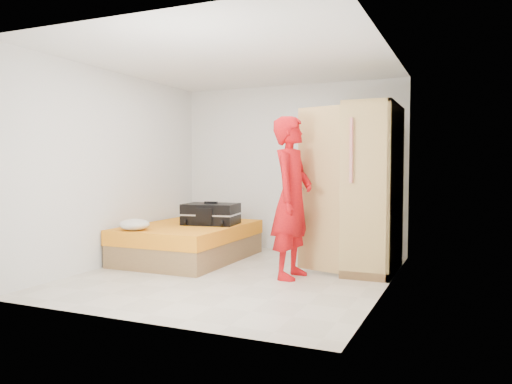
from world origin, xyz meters
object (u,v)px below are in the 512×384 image
at_px(person, 292,197).
at_px(wardrobe, 369,193).
at_px(bed, 189,242).
at_px(suitcase, 211,214).
at_px(round_cushion, 134,225).

bearing_deg(person, wardrobe, -45.72).
xyz_separation_m(bed, wardrobe, (2.50, 0.21, 0.75)).
height_order(person, suitcase, person).
height_order(wardrobe, suitcase, wardrobe).
bearing_deg(bed, person, -16.33).
xyz_separation_m(suitcase, round_cushion, (-0.59, -0.98, -0.07)).
bearing_deg(suitcase, round_cushion, -129.30).
bearing_deg(suitcase, person, -32.82).
bearing_deg(round_cushion, suitcase, 59.01).
distance_m(person, suitcase, 1.63).
bearing_deg(wardrobe, bed, -175.13).
height_order(bed, suitcase, suitcase).
xyz_separation_m(wardrobe, suitcase, (-2.24, -0.05, -0.35)).
bearing_deg(round_cushion, bed, 68.42).
height_order(wardrobe, round_cushion, wardrobe).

